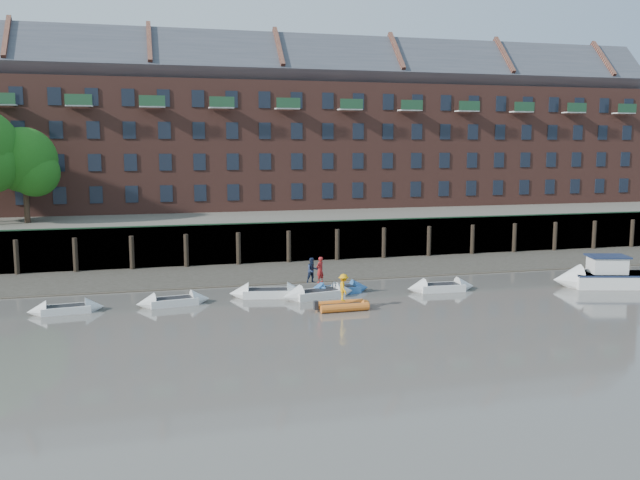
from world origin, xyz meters
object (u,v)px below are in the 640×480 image
object	(u,v)px
rowboat_1	(173,301)
rowboat_5	(441,287)
rowboat_0	(66,309)
rowboat_2	(268,293)
person_rower_a	(320,270)
motor_launch	(596,277)
rib_tender	(344,306)
person_rower_b	(312,270)
rowboat_3	(318,294)
person_rib_crew	(344,288)
rowboat_4	(338,290)

from	to	relation	value
rowboat_1	rowboat_5	distance (m)	16.89
rowboat_0	rowboat_1	size ratio (longest dim) A/B	0.95
rowboat_2	person_rower_a	bearing A→B (deg)	-7.02
motor_launch	person_rower_a	bearing A→B (deg)	10.26
person_rower_a	rowboat_1	bearing A→B (deg)	-37.17
rib_tender	rowboat_1	bearing A→B (deg)	157.43
person_rower_a	motor_launch	bearing A→B (deg)	139.45
person_rower_a	rowboat_0	bearing A→B (deg)	-35.07
rowboat_0	person_rower_a	xyz separation A→B (m)	(14.76, 0.11, 1.52)
rowboat_5	person_rower_b	distance (m)	8.62
rowboat_3	rowboat_5	bearing A→B (deg)	-11.06
rowboat_5	person_rib_crew	distance (m)	8.24
rowboat_0	rowboat_1	distance (m)	5.92
rowboat_1	person_rower_b	distance (m)	8.53
rowboat_1	rib_tender	bearing A→B (deg)	-29.31
rowboat_5	rowboat_4	bearing A→B (deg)	174.11
rowboat_0	rowboat_4	distance (m)	16.19
rowboat_0	rowboat_5	world-z (taller)	rowboat_5
rowboat_3	person_rower_a	distance (m)	1.50
rowboat_2	person_rib_crew	xyz separation A→B (m)	(3.59, -4.32, 1.04)
rowboat_1	person_rower_a	size ratio (longest dim) A/B	2.75
rowboat_4	rowboat_5	bearing A→B (deg)	-15.94
rowboat_1	rowboat_4	world-z (taller)	rowboat_1
rowboat_1	rowboat_0	bearing A→B (deg)	175.34
rowboat_2	rowboat_3	bearing A→B (deg)	-8.64
rowboat_0	rowboat_2	size ratio (longest dim) A/B	0.85
rowboat_5	person_rower_b	world-z (taller)	person_rower_b
rowboat_4	rib_tender	bearing A→B (deg)	-108.57
rowboat_2	person_rower_a	distance (m)	3.55
rib_tender	person_rower_b	xyz separation A→B (m)	(-1.01, 3.48, 1.48)
rowboat_0	person_rib_crew	xyz separation A→B (m)	(15.28, -3.23, 1.07)
rowboat_5	motor_launch	size ratio (longest dim) A/B	0.67
rib_tender	person_rower_b	bearing A→B (deg)	104.72
motor_launch	person_rib_crew	world-z (taller)	motor_launch
rowboat_4	person_rib_crew	bearing A→B (deg)	-109.18
motor_launch	person_rower_a	world-z (taller)	person_rower_a
rowboat_3	person_rower_b	distance (m)	1.51
person_rower_a	person_rower_b	xyz separation A→B (m)	(-0.46, 0.11, -0.02)
rowboat_3	motor_launch	world-z (taller)	motor_launch
person_rower_b	person_rower_a	bearing A→B (deg)	-23.66
rib_tender	person_rower_a	xyz separation A→B (m)	(-0.55, 3.37, 1.50)
rib_tender	motor_launch	size ratio (longest dim) A/B	0.45
person_rower_b	motor_launch	bearing A→B (deg)	-15.59
rowboat_3	rowboat_4	distance (m)	1.78
rowboat_5	rowboat_0	bearing A→B (deg)	-177.30
rowboat_2	person_rower_b	distance (m)	3.12
rowboat_4	rib_tender	size ratio (longest dim) A/B	1.41
person_rib_crew	motor_launch	bearing A→B (deg)	-78.09
rowboat_2	person_rib_crew	bearing A→B (deg)	-39.58
rowboat_3	rowboat_1	bearing A→B (deg)	167.49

